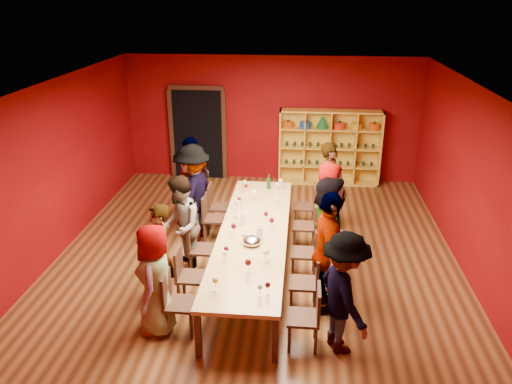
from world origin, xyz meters
TOP-DOWN VIEW (x-y plane):
  - room_shell at (0.00, 0.00)m, footprint 7.10×9.10m
  - tasting_table at (0.00, 0.00)m, footprint 1.10×4.50m
  - doorway at (-1.80, 4.43)m, footprint 1.40×0.17m
  - shelving_unit at (1.40, 4.32)m, footprint 2.40×0.40m
  - chair_person_left_0 at (-0.91, -1.65)m, footprint 0.42×0.42m
  - person_left_0 at (-1.16, -1.65)m, footprint 0.46×0.80m
  - chair_person_left_1 at (-0.91, -0.96)m, footprint 0.42×0.42m
  - person_left_1 at (-1.29, -0.96)m, footprint 0.57×0.67m
  - chair_person_left_2 at (-0.91, -0.11)m, footprint 0.42×0.42m
  - person_left_2 at (-1.18, -0.11)m, footprint 0.59×0.89m
  - chair_person_left_3 at (-0.91, 1.08)m, footprint 0.42×0.42m
  - person_left_3 at (-1.22, 1.08)m, footprint 0.73×1.27m
  - chair_person_left_4 at (-0.91, 1.62)m, footprint 0.42×0.42m
  - person_left_4 at (-1.33, 1.62)m, footprint 0.82×1.18m
  - chair_person_right_0 at (0.91, -1.81)m, footprint 0.42×0.42m
  - person_right_0 at (1.33, -1.81)m, footprint 0.82×1.17m
  - chair_person_right_1 at (0.91, -0.98)m, footprint 0.42×0.42m
  - person_right_1 at (1.16, -0.98)m, footprint 0.62×1.14m
  - chair_person_right_2 at (0.91, -0.08)m, footprint 0.42×0.42m
  - person_right_2 at (1.20, -0.08)m, footprint 0.78×1.69m
  - chair_person_right_3 at (0.91, 0.91)m, footprint 0.42×0.42m
  - person_right_3 at (1.25, 0.91)m, footprint 0.63×0.89m
  - chair_person_right_4 at (0.91, 1.79)m, footprint 0.42×0.42m
  - person_right_4 at (1.31, 1.79)m, footprint 0.65×0.76m
  - wine_glass_0 at (-0.30, -0.18)m, footprint 0.09×0.09m
  - wine_glass_1 at (0.26, -1.84)m, footprint 0.07×0.07m
  - wine_glass_2 at (0.35, 1.88)m, footprint 0.09×0.09m
  - wine_glass_3 at (-0.32, -1.78)m, footprint 0.09×0.09m
  - wine_glass_4 at (0.36, -1.78)m, footprint 0.07×0.07m
  - wine_glass_5 at (-0.31, 1.64)m, footprint 0.07×0.07m
  - wine_glass_6 at (0.32, 0.99)m, footprint 0.08×0.08m
  - wine_glass_7 at (0.29, -0.91)m, footprint 0.08×0.08m
  - wine_glass_8 at (-0.35, 1.79)m, footprint 0.08×0.08m
  - wine_glass_9 at (-0.36, 0.96)m, footprint 0.08×0.08m
  - wine_glass_10 at (-0.31, 0.18)m, footprint 0.08×0.08m
  - wine_glass_11 at (0.17, 0.37)m, footprint 0.08×0.08m
  - wine_glass_12 at (-0.31, -1.02)m, footprint 0.07×0.07m
  - wine_glass_13 at (-0.11, 1.24)m, footprint 0.09×0.09m
  - wine_glass_14 at (-0.35, 0.75)m, footprint 0.09×0.09m
  - wine_glass_15 at (-0.31, -0.88)m, footprint 0.07×0.07m
  - wine_glass_16 at (0.29, 0.11)m, footprint 0.08×0.08m
  - wine_glass_17 at (0.06, -1.30)m, footprint 0.09×0.09m
  - wine_glass_18 at (0.27, -0.97)m, footprint 0.09×0.09m
  - wine_glass_19 at (0.29, 1.78)m, footprint 0.07×0.07m
  - wine_glass_20 at (-0.09, -0.49)m, footprint 0.08×0.08m
  - spittoon_bowl at (0.02, -0.48)m, footprint 0.28×0.28m
  - carafe_a at (-0.20, 0.24)m, footprint 0.12×0.12m
  - carafe_b at (0.12, -0.30)m, footprint 0.13×0.13m
  - wine_bottle at (0.12, 1.87)m, footprint 0.10×0.10m

SIDE VIEW (x-z plane):
  - chair_person_left_0 at x=-0.91m, z-range 0.05..0.94m
  - chair_person_left_1 at x=-0.91m, z-range 0.05..0.94m
  - chair_person_left_2 at x=-0.91m, z-range 0.05..0.94m
  - chair_person_left_3 at x=-0.91m, z-range 0.05..0.94m
  - chair_person_left_4 at x=-0.91m, z-range 0.05..0.94m
  - chair_person_right_0 at x=0.91m, z-range 0.05..0.94m
  - chair_person_right_1 at x=0.91m, z-range 0.05..0.94m
  - chair_person_right_2 at x=0.91m, z-range 0.05..0.94m
  - chair_person_right_3 at x=0.91m, z-range 0.05..0.94m
  - chair_person_right_4 at x=0.91m, z-range 0.05..0.94m
  - tasting_table at x=0.00m, z-range 0.32..1.07m
  - person_left_1 at x=-1.29m, z-range 0.00..1.57m
  - person_left_0 at x=-1.16m, z-range 0.00..1.58m
  - spittoon_bowl at x=0.02m, z-range 0.74..0.89m
  - person_right_3 at x=1.25m, z-range 0.00..1.65m
  - person_right_0 at x=1.33m, z-range 0.00..1.67m
  - person_left_2 at x=-1.18m, z-range 0.00..1.68m
  - carafe_a at x=-0.20m, z-range 0.74..0.98m
  - wine_bottle at x=0.12m, z-range 0.71..1.02m
  - carafe_b at x=0.12m, z-range 0.74..1.01m
  - wine_glass_15 at x=-0.31m, z-range 0.79..0.97m
  - wine_glass_4 at x=0.36m, z-range 0.79..0.97m
  - wine_glass_5 at x=-0.31m, z-range 0.79..0.97m
  - person_right_4 at x=1.31m, z-range 0.00..1.76m
  - wine_glass_12 at x=-0.31m, z-range 0.79..0.97m
  - wine_glass_19 at x=0.29m, z-range 0.79..0.97m
  - wine_glass_1 at x=0.26m, z-range 0.79..0.97m
  - person_right_2 at x=1.20m, z-range 0.00..1.76m
  - wine_glass_11 at x=0.17m, z-range 0.79..0.98m
  - wine_glass_7 at x=0.29m, z-range 0.79..0.98m
  - wine_glass_9 at x=-0.36m, z-range 0.79..0.98m
  - wine_glass_6 at x=0.32m, z-range 0.79..0.99m
  - wine_glass_8 at x=-0.35m, z-range 0.79..0.99m
  - wine_glass_10 at x=-0.31m, z-range 0.79..1.00m
  - wine_glass_16 at x=0.29m, z-range 0.80..1.00m
  - wine_glass_20 at x=-0.09m, z-range 0.80..1.01m
  - wine_glass_18 at x=0.27m, z-range 0.80..1.01m
  - wine_glass_0 at x=-0.30m, z-range 0.80..1.01m
  - wine_glass_3 at x=-0.32m, z-range 0.80..1.02m
  - wine_glass_17 at x=0.06m, z-range 0.80..1.02m
  - wine_glass_2 at x=0.35m, z-range 0.80..1.02m
  - wine_glass_13 at x=-0.11m, z-range 0.80..1.02m
  - wine_glass_14 at x=-0.35m, z-range 0.80..1.02m
  - person_left_4 at x=-1.33m, z-range 0.00..1.84m
  - person_left_3 at x=-1.22m, z-range 0.00..1.85m
  - person_right_1 at x=1.16m, z-range 0.00..1.87m
  - shelving_unit at x=1.40m, z-range 0.08..1.88m
  - doorway at x=-1.80m, z-range -0.03..2.27m
  - room_shell at x=0.00m, z-range -0.02..3.02m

